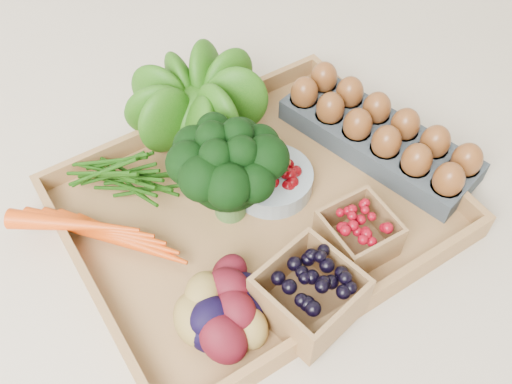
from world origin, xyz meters
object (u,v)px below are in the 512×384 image
tray (256,213)px  egg_carton (378,139)px  cherry_bowl (272,180)px  broccoli (229,186)px

tray → egg_carton: bearing=-0.0°
tray → cherry_bowl: bearing=28.4°
broccoli → cherry_bowl: bearing=3.7°
broccoli → cherry_bowl: size_ratio=1.24×
cherry_bowl → egg_carton: size_ratio=0.39×
cherry_bowl → egg_carton: (0.20, -0.02, 0.00)m
broccoli → egg_carton: broccoli is taller
broccoli → egg_carton: bearing=-4.1°
broccoli → cherry_bowl: 0.09m
tray → egg_carton: size_ratio=1.63×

